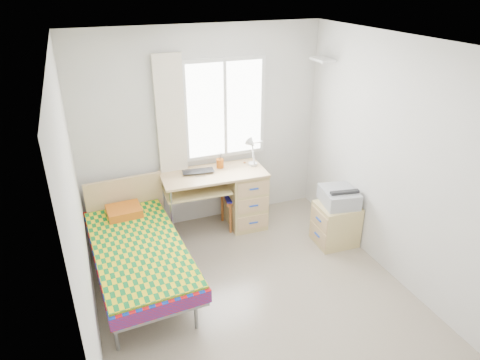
{
  "coord_description": "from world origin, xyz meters",
  "views": [
    {
      "loc": [
        -1.45,
        -3.31,
        3.11
      ],
      "look_at": [
        0.05,
        0.55,
        1.11
      ],
      "focal_mm": 32.0,
      "sensor_mm": 36.0,
      "label": 1
    }
  ],
  "objects_px": {
    "chair": "(237,192)",
    "printer": "(339,196)",
    "desk": "(240,195)",
    "bed": "(138,247)",
    "cabinet": "(335,224)"
  },
  "relations": [
    {
      "from": "chair",
      "to": "printer",
      "type": "xyz_separation_m",
      "value": [
        1.02,
        -0.87,
        0.16
      ]
    },
    {
      "from": "desk",
      "to": "chair",
      "type": "relative_size",
      "value": 1.59
    },
    {
      "from": "bed",
      "to": "chair",
      "type": "relative_size",
      "value": 2.4
    },
    {
      "from": "desk",
      "to": "chair",
      "type": "xyz_separation_m",
      "value": [
        -0.03,
        0.04,
        0.03
      ]
    },
    {
      "from": "bed",
      "to": "desk",
      "type": "xyz_separation_m",
      "value": [
        1.47,
        0.7,
        0.03
      ]
    },
    {
      "from": "desk",
      "to": "printer",
      "type": "height_order",
      "value": "desk"
    },
    {
      "from": "bed",
      "to": "cabinet",
      "type": "bearing_deg",
      "value": -6.78
    },
    {
      "from": "desk",
      "to": "cabinet",
      "type": "distance_m",
      "value": 1.3
    },
    {
      "from": "chair",
      "to": "printer",
      "type": "bearing_deg",
      "value": -31.27
    },
    {
      "from": "cabinet",
      "to": "printer",
      "type": "xyz_separation_m",
      "value": [
        0.03,
        0.04,
        0.37
      ]
    },
    {
      "from": "chair",
      "to": "desk",
      "type": "bearing_deg",
      "value": -46.02
    },
    {
      "from": "desk",
      "to": "bed",
      "type": "bearing_deg",
      "value": -152.19
    },
    {
      "from": "bed",
      "to": "desk",
      "type": "distance_m",
      "value": 1.63
    },
    {
      "from": "desk",
      "to": "printer",
      "type": "relative_size",
      "value": 2.55
    },
    {
      "from": "bed",
      "to": "chair",
      "type": "height_order",
      "value": "bed"
    }
  ]
}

